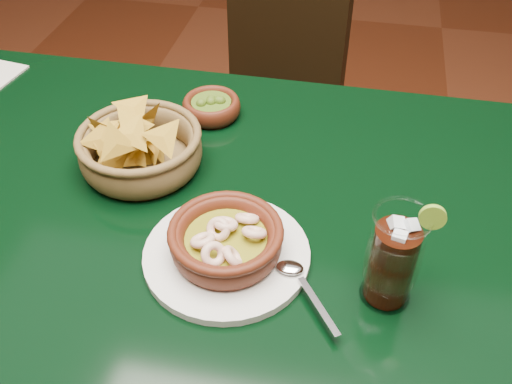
% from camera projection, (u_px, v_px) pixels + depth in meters
% --- Properties ---
extents(dining_table, '(1.20, 0.80, 0.75)m').
position_uv_depth(dining_table, '(178.00, 243.00, 0.97)').
color(dining_table, black).
rests_on(dining_table, ground).
extents(dining_chair, '(0.50, 0.50, 0.83)m').
position_uv_depth(dining_chair, '(263.00, 113.00, 1.61)').
color(dining_chair, black).
rests_on(dining_chair, ground).
extents(shrimp_plate, '(0.29, 0.24, 0.07)m').
position_uv_depth(shrimp_plate, '(227.00, 244.00, 0.80)').
color(shrimp_plate, silver).
rests_on(shrimp_plate, dining_table).
extents(chip_basket, '(0.24, 0.24, 0.14)m').
position_uv_depth(chip_basket, '(140.00, 148.00, 0.95)').
color(chip_basket, brown).
rests_on(chip_basket, dining_table).
extents(guacamole_ramekin, '(0.13, 0.13, 0.04)m').
position_uv_depth(guacamole_ramekin, '(211.00, 107.00, 1.07)').
color(guacamole_ramekin, '#45190C').
rests_on(guacamole_ramekin, dining_table).
extents(cola_drink, '(0.15, 0.15, 0.17)m').
position_uv_depth(cola_drink, '(393.00, 259.00, 0.72)').
color(cola_drink, white).
rests_on(cola_drink, dining_table).
extents(glass_ashtray, '(0.12, 0.12, 0.03)m').
position_uv_depth(glass_ashtray, '(120.00, 149.00, 0.99)').
color(glass_ashtray, white).
rests_on(glass_ashtray, dining_table).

